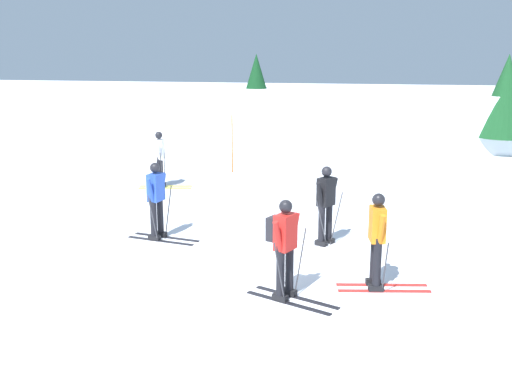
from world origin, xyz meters
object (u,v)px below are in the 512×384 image
at_px(skier_red, 284,244).
at_px(skier_orange, 377,238).
at_px(skier_blue, 157,199).
at_px(skier_black, 326,203).
at_px(trail_marker_pole, 232,144).
at_px(skier_white, 159,156).
at_px(conifer_far_right, 506,96).
at_px(conifer_far_left, 256,90).

relative_size(skier_red, skier_orange, 1.00).
xyz_separation_m(skier_red, skier_orange, (1.49, 0.76, -0.04)).
relative_size(skier_blue, skier_red, 1.00).
bearing_deg(skier_orange, skier_black, 116.15).
height_order(skier_red, trail_marker_pole, trail_marker_pole).
distance_m(skier_red, trail_marker_pole, 10.79).
relative_size(skier_white, trail_marker_pole, 0.87).
bearing_deg(conifer_far_right, skier_blue, -125.05).
relative_size(skier_orange, trail_marker_pole, 0.87).
bearing_deg(trail_marker_pole, skier_white, -120.25).
relative_size(skier_orange, conifer_far_left, 0.43).
height_order(skier_red, skier_orange, same).
distance_m(skier_white, skier_blue, 5.18).
distance_m(skier_orange, trail_marker_pole, 10.68).
relative_size(skier_white, skier_blue, 1.00).
xyz_separation_m(skier_orange, conifer_far_right, (4.63, 15.26, 1.41)).
height_order(skier_red, conifer_far_right, conifer_far_right).
bearing_deg(conifer_far_left, skier_orange, -71.52).
bearing_deg(skier_white, conifer_far_right, 37.27).
distance_m(skier_black, skier_orange, 2.49).
relative_size(skier_black, skier_white, 1.00).
relative_size(skier_red, conifer_far_right, 0.43).
bearing_deg(skier_red, conifer_far_left, 103.55).
bearing_deg(skier_red, skier_orange, 27.01).
bearing_deg(trail_marker_pole, skier_orange, -62.08).
xyz_separation_m(skier_black, conifer_far_left, (-4.91, 15.76, 1.33)).
bearing_deg(conifer_far_right, skier_orange, -106.88).
height_order(skier_blue, conifer_far_right, conifer_far_right).
xyz_separation_m(skier_black, skier_white, (-5.49, 4.48, 0.04)).
relative_size(skier_red, conifer_far_left, 0.43).
height_order(skier_blue, skier_red, same).
bearing_deg(skier_black, conifer_far_left, 107.32).
xyz_separation_m(skier_blue, conifer_far_right, (9.39, 13.38, 1.41)).
distance_m(skier_orange, conifer_far_right, 16.01).
xyz_separation_m(conifer_far_left, conifer_far_right, (10.64, -2.74, 0.09)).
height_order(skier_blue, conifer_far_left, conifer_far_left).
distance_m(skier_blue, conifer_far_left, 16.22).
height_order(skier_red, conifer_far_left, conifer_far_left).
relative_size(skier_white, conifer_far_right, 0.43).
distance_m(skier_black, trail_marker_pole, 8.19).
bearing_deg(skier_black, skier_white, 140.74).
relative_size(skier_blue, trail_marker_pole, 0.87).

